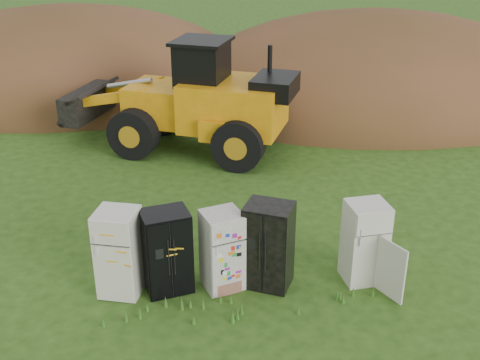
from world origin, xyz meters
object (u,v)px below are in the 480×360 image
object	(u,v)px
fridge_open_door	(365,242)
wheel_loader	(176,95)
fridge_leftmost	(119,252)
fridge_black_side	(167,251)
fridge_sticker	(222,250)
fridge_dark_mid	(268,245)

from	to	relation	value
fridge_open_door	wheel_loader	world-z (taller)	wheel_loader
fridge_leftmost	fridge_black_side	distance (m)	0.88
fridge_leftmost	fridge_open_door	size ratio (longest dim) A/B	1.04
fridge_sticker	fridge_dark_mid	distance (m)	0.89
fridge_leftmost	fridge_sticker	bearing A→B (deg)	14.71
fridge_black_side	fridge_leftmost	bearing A→B (deg)	165.41
fridge_black_side	fridge_dark_mid	xyz separation A→B (m)	(1.93, 0.01, 0.03)
fridge_black_side	fridge_open_door	size ratio (longest dim) A/B	1.00
fridge_leftmost	fridge_dark_mid	size ratio (longest dim) A/B	1.00
fridge_leftmost	fridge_black_side	bearing A→B (deg)	15.18
fridge_open_door	wheel_loader	size ratio (longest dim) A/B	0.24
fridge_leftmost	wheel_loader	distance (m)	7.53
fridge_leftmost	fridge_black_side	world-z (taller)	fridge_leftmost
fridge_dark_mid	fridge_black_side	bearing A→B (deg)	-156.13
fridge_leftmost	fridge_sticker	xyz separation A→B (m)	(1.93, 0.01, -0.06)
fridge_black_side	fridge_sticker	world-z (taller)	fridge_black_side
fridge_black_side	fridge_sticker	bearing A→B (deg)	-15.46
fridge_sticker	wheel_loader	world-z (taller)	wheel_loader
fridge_leftmost	fridge_open_door	bearing A→B (deg)	14.73
fridge_sticker	fridge_open_door	size ratio (longest dim) A/B	0.96
fridge_black_side	fridge_sticker	size ratio (longest dim) A/B	1.04
fridge_black_side	fridge_dark_mid	size ratio (longest dim) A/B	0.97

